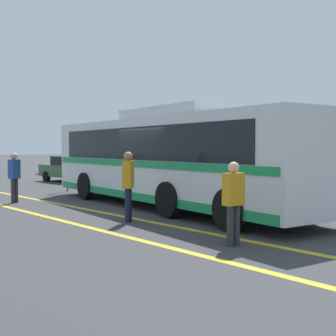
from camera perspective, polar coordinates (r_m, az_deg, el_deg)
name	(u,v)px	position (r m, az deg, el deg)	size (l,w,h in m)	color
ground_plane	(162,209)	(14.68, -0.74, -5.06)	(220.00, 220.00, 0.00)	#38383A
lane_strip_0	(111,214)	(13.75, -7.02, -5.58)	(0.20, 31.99, 0.01)	gold
lane_strip_1	(58,220)	(12.92, -13.23, -6.15)	(0.20, 31.99, 0.01)	gold
curb_strip	(262,195)	(18.53, 11.44, -3.29)	(39.99, 0.36, 0.15)	#99999E
transit_bus	(168,157)	(14.93, 0.03, 1.32)	(12.48, 3.82, 3.15)	silver
parked_car_0	(72,169)	(26.61, -11.58, -0.12)	(4.55, 2.07, 1.44)	#335B33
parked_car_1	(142,174)	(21.35, -3.24, -0.71)	(4.74, 2.02, 1.44)	navy
parked_car_2	(253,182)	(17.16, 10.37, -1.68)	(4.08, 2.15, 1.38)	silver
pedestrian_0	(14,174)	(17.15, -18.23, -0.74)	(0.40, 0.47, 1.75)	#2D2D33
pedestrian_1	(128,182)	(12.17, -4.87, -1.66)	(0.44, 0.46, 1.83)	#191E38
pedestrian_2	(233,198)	(9.25, 7.99, -3.68)	(0.25, 0.43, 1.66)	#2D2D33
bus_stop_sign	(67,156)	(21.13, -12.20, 1.38)	(0.08, 0.40, 2.44)	#59595E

